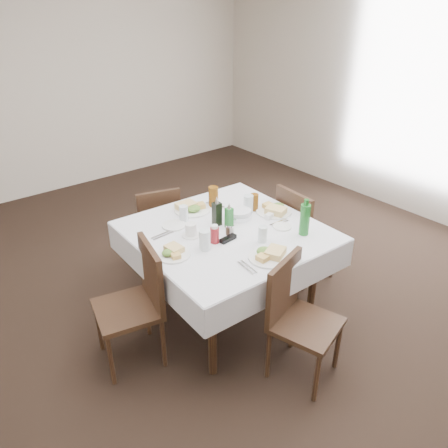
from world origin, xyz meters
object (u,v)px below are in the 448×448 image
water_w (205,240)px  oil_cruet_green (229,217)px  chair_south (296,312)px  water_s (263,234)px  chair_west (139,297)px  oil_cruet_dark (217,213)px  ketchup_bottle (215,234)px  coffee_mug (191,230)px  water_e (248,204)px  chair_north (158,223)px  chair_east (300,229)px  dining_table (227,239)px  bread_basket (239,214)px  green_bottle (305,219)px  water_n (184,213)px

water_w → oil_cruet_green: oil_cruet_green is taller
chair_south → water_s: 0.59m
chair_west → oil_cruet_green: oil_cruet_green is taller
chair_west → oil_cruet_dark: bearing=8.5°
chair_south → oil_cruet_green: oil_cruet_green is taller
ketchup_bottle → coffee_mug: (-0.07, 0.19, -0.02)m
water_e → ketchup_bottle: 0.56m
chair_west → chair_south: bearing=-45.8°
chair_north → chair_east: 1.29m
water_e → oil_cruet_dark: bearing=-177.2°
dining_table → chair_north: size_ratio=1.67×
chair_west → bread_basket: size_ratio=4.33×
bread_basket → coffee_mug: coffee_mug is taller
oil_cruet_dark → water_w: bearing=-141.1°
dining_table → chair_west: size_ratio=1.55×
water_w → coffee_mug: water_w is taller
coffee_mug → green_bottle: (0.66, -0.50, 0.08)m
bread_basket → chair_north: bearing=108.9°
chair_west → water_e: (1.11, 0.13, 0.33)m
chair_east → water_n: 1.09m
ketchup_bottle → water_n: bearing=87.6°
water_w → oil_cruet_dark: bearing=38.9°
water_n → coffee_mug: (-0.09, -0.23, -0.02)m
chair_north → chair_west: (-0.70, -0.92, 0.04)m
chair_south → chair_west: 1.06m
water_e → ketchup_bottle: water_e is taller
chair_east → green_bottle: bearing=-137.5°
oil_cruet_dark → oil_cruet_green: bearing=-62.5°
water_e → coffee_mug: size_ratio=1.06×
oil_cruet_green → coffee_mug: bearing=165.8°
dining_table → water_e: (0.33, 0.13, 0.15)m
water_n → water_e: (0.50, -0.20, 0.01)m
oil_cruet_dark → water_e: bearing=2.8°
bread_basket → dining_table: bearing=-155.1°
chair_north → oil_cruet_dark: oil_cruet_dark is taller
water_s → water_e: 0.49m
chair_west → water_n: size_ratio=7.03×
chair_south → bread_basket: size_ratio=4.17×
chair_east → chair_north: bearing=132.9°
chair_east → bread_basket: 0.68m
chair_north → water_s: size_ratio=6.84×
chair_east → ketchup_bottle: size_ratio=6.42×
chair_west → oil_cruet_dark: size_ratio=3.72×
water_e → oil_cruet_dark: size_ratio=0.61×
chair_east → coffee_mug: size_ratio=6.48×
chair_west → ketchup_bottle: bearing=-8.2°
oil_cruet_dark → ketchup_bottle: size_ratio=1.73×
chair_east → water_s: 0.82m
oil_cruet_green → ketchup_bottle: size_ratio=1.49×
chair_east → green_bottle: size_ratio=3.16×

